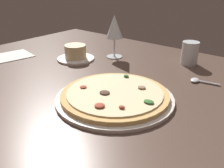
% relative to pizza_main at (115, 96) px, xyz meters
% --- Properties ---
extents(dining_table, '(1.50, 1.10, 0.04)m').
position_rel_pizza_main_xyz_m(dining_table, '(-0.07, 0.06, -0.03)').
color(dining_table, brown).
rests_on(dining_table, ground).
extents(pizza_main, '(0.34, 0.34, 0.03)m').
position_rel_pizza_main_xyz_m(pizza_main, '(0.00, 0.00, 0.00)').
color(pizza_main, silver).
rests_on(pizza_main, dining_table).
extents(ramekin_on_saucer, '(0.15, 0.15, 0.06)m').
position_rel_pizza_main_xyz_m(ramekin_on_saucer, '(-0.36, 0.18, 0.01)').
color(ramekin_on_saucer, silver).
rests_on(ramekin_on_saucer, dining_table).
extents(wine_glass_far, '(0.07, 0.07, 0.18)m').
position_rel_pizza_main_xyz_m(wine_glass_far, '(-0.25, 0.31, 0.11)').
color(wine_glass_far, silver).
rests_on(wine_glass_far, dining_table).
extents(water_glass, '(0.07, 0.07, 0.09)m').
position_rel_pizza_main_xyz_m(water_glass, '(0.03, 0.43, 0.03)').
color(water_glass, silver).
rests_on(water_glass, dining_table).
extents(paper_menu, '(0.17, 0.23, 0.00)m').
position_rel_pizza_main_xyz_m(paper_menu, '(-0.61, 0.01, -0.01)').
color(paper_menu, white).
rests_on(paper_menu, dining_table).
extents(spoon, '(0.10, 0.04, 0.01)m').
position_rel_pizza_main_xyz_m(spoon, '(0.13, 0.28, -0.01)').
color(spoon, silver).
rests_on(spoon, dining_table).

